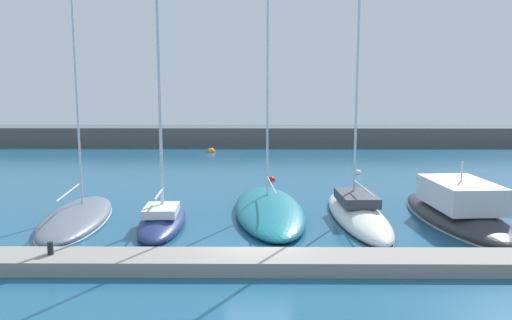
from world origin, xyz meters
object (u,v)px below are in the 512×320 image
sailboat_slate_nearest (77,217)px  sailboat_navy_second (162,219)px  sailboat_white_fourth (357,213)px  mooring_buoy_red (271,180)px  dock_bollard (50,248)px  sailboat_teal_third (269,209)px  motorboat_charcoal_fifth (457,209)px  mooring_buoy_orange (211,152)px  mooring_buoy_white (358,173)px

sailboat_slate_nearest → sailboat_navy_second: bearing=-107.4°
sailboat_white_fourth → mooring_buoy_red: bearing=18.8°
sailboat_navy_second → dock_bollard: (-2.84, -5.21, 0.36)m
sailboat_teal_third → sailboat_navy_second: bearing=108.1°
motorboat_charcoal_fifth → mooring_buoy_red: 12.88m
sailboat_white_fourth → mooring_buoy_orange: (-9.05, 23.30, -0.32)m
motorboat_charcoal_fifth → mooring_buoy_white: size_ratio=17.09×
motorboat_charcoal_fifth → mooring_buoy_white: (-2.19, 12.47, -0.56)m
sailboat_white_fourth → motorboat_charcoal_fifth: bearing=-95.6°
sailboat_slate_nearest → mooring_buoy_orange: size_ratio=18.89×
mooring_buoy_red → mooring_buoy_white: bearing=23.4°
motorboat_charcoal_fifth → mooring_buoy_orange: size_ratio=11.66×
sailboat_teal_third → motorboat_charcoal_fifth: sailboat_teal_third is taller
sailboat_navy_second → dock_bollard: 5.94m
sailboat_teal_third → mooring_buoy_red: bearing=-6.4°
motorboat_charcoal_fifth → mooring_buoy_orange: motorboat_charcoal_fifth is taller
sailboat_slate_nearest → sailboat_white_fourth: sailboat_white_fourth is taller
sailboat_teal_third → mooring_buoy_orange: 23.06m
sailboat_white_fourth → dock_bollard: size_ratio=43.70×
sailboat_slate_nearest → dock_bollard: sailboat_slate_nearest is taller
mooring_buoy_orange → mooring_buoy_red: bearing=-69.0°
sailboat_slate_nearest → sailboat_teal_third: 8.97m
motorboat_charcoal_fifth → mooring_buoy_red: motorboat_charcoal_fifth is taller
motorboat_charcoal_fifth → mooring_buoy_white: 12.67m
mooring_buoy_orange → mooring_buoy_white: bearing=-44.1°
sailboat_navy_second → mooring_buoy_red: bearing=-27.6°
sailboat_navy_second → motorboat_charcoal_fifth: 13.43m
sailboat_teal_third → mooring_buoy_red: sailboat_teal_third is taller
sailboat_white_fourth → dock_bollard: 13.36m
mooring_buoy_red → mooring_buoy_orange: size_ratio=0.67×
mooring_buoy_red → sailboat_teal_third: bearing=-92.0°
sailboat_slate_nearest → motorboat_charcoal_fifth: bearing=-95.3°
sailboat_slate_nearest → motorboat_charcoal_fifth: (17.53, 0.12, 0.37)m
sailboat_teal_third → mooring_buoy_white: size_ratio=39.10×
sailboat_white_fourth → mooring_buoy_orange: bearing=18.4°
mooring_buoy_orange → mooring_buoy_white: (11.38, -11.05, 0.00)m
sailboat_slate_nearest → mooring_buoy_white: (15.34, 12.60, -0.19)m
sailboat_slate_nearest → dock_bollard: size_ratio=34.87×
sailboat_teal_third → mooring_buoy_orange: (-4.94, 22.53, -0.31)m
sailboat_teal_third → motorboat_charcoal_fifth: bearing=-100.9°
sailboat_slate_nearest → sailboat_teal_third: (8.90, 1.12, 0.12)m
mooring_buoy_red → mooring_buoy_orange: mooring_buoy_orange is taller
sailboat_navy_second → mooring_buoy_white: bearing=-42.2°
sailboat_slate_nearest → mooring_buoy_white: size_ratio=27.68×
sailboat_teal_third → mooring_buoy_white: bearing=-33.7°
sailboat_white_fourth → mooring_buoy_white: (2.33, 12.25, -0.32)m
sailboat_navy_second → sailboat_slate_nearest: bearing=75.9°
sailboat_teal_third → mooring_buoy_red: size_ratio=39.90×
sailboat_teal_third → sailboat_white_fourth: 4.18m
sailboat_navy_second → mooring_buoy_orange: sailboat_navy_second is taller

